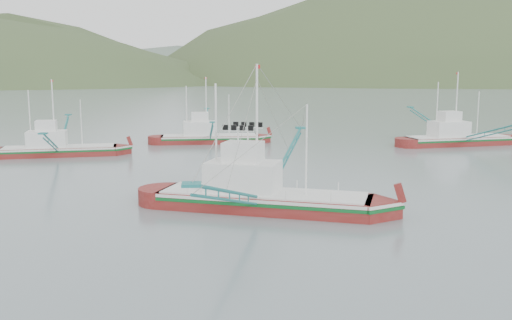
{
  "coord_description": "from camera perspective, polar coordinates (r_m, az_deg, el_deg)",
  "views": [
    {
      "loc": [
        -3.11,
        -37.63,
        10.16
      ],
      "look_at": [
        0.0,
        6.0,
        3.2
      ],
      "focal_mm": 40.0,
      "sensor_mm": 36.0,
      "label": 1
    }
  ],
  "objects": [
    {
      "name": "ground",
      "position": [
        39.1,
        0.63,
        -6.02
      ],
      "size": [
        1200.0,
        1200.0,
        0.0
      ],
      "primitive_type": "plane",
      "color": "slate",
      "rests_on": "ground"
    },
    {
      "name": "headland_right",
      "position": [
        527.14,
        23.59,
        7.2
      ],
      "size": [
        684.0,
        432.0,
        306.0
      ],
      "primitive_type": "ellipsoid",
      "color": "#3A4C27",
      "rests_on": "ground"
    },
    {
      "name": "bg_boat_far",
      "position": [
        79.6,
        -4.79,
        2.66
      ],
      "size": [
        13.61,
        24.42,
        9.88
      ],
      "rotation": [
        0.0,
        0.0,
        0.04
      ],
      "color": "maroon",
      "rests_on": "ground"
    },
    {
      "name": "ridge_distant",
      "position": [
        598.63,
        -0.91,
        8.07
      ],
      "size": [
        960.0,
        400.0,
        240.0
      ],
      "primitive_type": "ellipsoid",
      "color": "slate",
      "rests_on": "ground"
    },
    {
      "name": "bg_boat_right",
      "position": [
        81.81,
        19.46,
        2.65
      ],
      "size": [
        14.92,
        25.99,
        10.61
      ],
      "rotation": [
        0.0,
        0.0,
        0.18
      ],
      "color": "maroon",
      "rests_on": "ground"
    },
    {
      "name": "bg_boat_left",
      "position": [
        71.6,
        -19.24,
        1.63
      ],
      "size": [
        13.62,
        23.86,
        9.71
      ],
      "rotation": [
        0.0,
        0.0,
        0.15
      ],
      "color": "maroon",
      "rests_on": "ground"
    },
    {
      "name": "main_boat",
      "position": [
        41.38,
        0.58,
        -1.97
      ],
      "size": [
        16.02,
        27.23,
        11.39
      ],
      "rotation": [
        0.0,
        0.0,
        -0.34
      ],
      "color": "maroon",
      "rests_on": "ground"
    }
  ]
}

